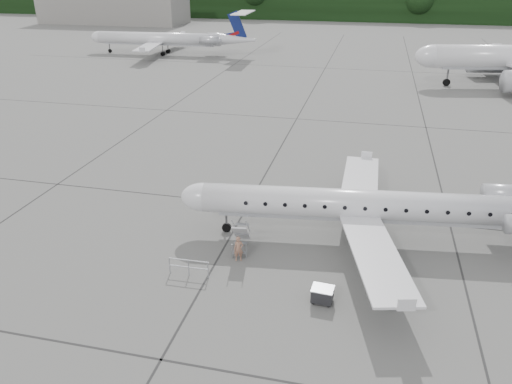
# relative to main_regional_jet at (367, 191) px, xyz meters

# --- Properties ---
(ground) EXTENTS (320.00, 320.00, 0.00)m
(ground) POSITION_rel_main_regional_jet_xyz_m (-2.86, -2.95, -3.26)
(ground) COLOR #5D5D5A
(ground) RESTS_ON ground
(treeline) EXTENTS (260.00, 4.00, 8.00)m
(treeline) POSITION_rel_main_regional_jet_xyz_m (-2.86, 127.05, 0.74)
(treeline) COLOR black
(treeline) RESTS_ON ground
(terminal_building) EXTENTS (40.00, 14.00, 10.00)m
(terminal_building) POSITION_rel_main_regional_jet_xyz_m (-72.86, 107.05, 1.74)
(terminal_building) COLOR gray
(terminal_building) RESTS_ON ground
(main_regional_jet) EXTENTS (27.53, 21.35, 6.53)m
(main_regional_jet) POSITION_rel_main_regional_jet_xyz_m (0.00, 0.00, 0.00)
(main_regional_jet) COLOR silver
(main_regional_jet) RESTS_ON ground
(airstair) EXTENTS (1.11, 2.24, 2.05)m
(airstair) POSITION_rel_main_regional_jet_xyz_m (-7.02, -2.93, -2.24)
(airstair) COLOR silver
(airstair) RESTS_ON ground
(passenger) EXTENTS (0.64, 0.52, 1.52)m
(passenger) POSITION_rel_main_regional_jet_xyz_m (-6.87, -4.15, -2.50)
(passenger) COLOR #976852
(passenger) RESTS_ON ground
(safety_railing) EXTENTS (2.20, 0.13, 1.00)m
(safety_railing) POSITION_rel_main_regional_jet_xyz_m (-9.12, -6.29, -2.76)
(safety_railing) COLOR #95999E
(safety_railing) RESTS_ON ground
(baggage_cart) EXTENTS (1.10, 0.92, 0.91)m
(baggage_cart) POSITION_rel_main_regional_jet_xyz_m (-1.74, -6.96, -2.81)
(baggage_cart) COLOR black
(baggage_cart) RESTS_ON ground
(bg_regional_left) EXTENTS (30.88, 22.95, 7.83)m
(bg_regional_left) POSITION_rel_main_regional_jet_xyz_m (-39.59, 61.01, 0.65)
(bg_regional_left) COLOR silver
(bg_regional_left) RESTS_ON ground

